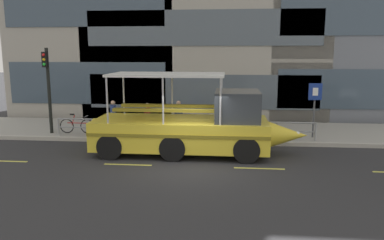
% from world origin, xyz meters
% --- Properties ---
extents(ground_plane, '(120.00, 120.00, 0.00)m').
position_xyz_m(ground_plane, '(0.00, 0.00, 0.00)').
color(ground_plane, '#2B2B2D').
extents(sidewalk, '(32.00, 4.80, 0.18)m').
position_xyz_m(sidewalk, '(0.00, 5.60, 0.09)').
color(sidewalk, '#99968E').
rests_on(sidewalk, ground_plane).
extents(curb_edge, '(32.00, 0.18, 0.18)m').
position_xyz_m(curb_edge, '(0.00, 3.11, 0.09)').
color(curb_edge, '#B2ADA3').
rests_on(curb_edge, ground_plane).
extents(lane_centreline, '(25.80, 0.12, 0.01)m').
position_xyz_m(lane_centreline, '(-0.00, -0.36, 0.00)').
color(lane_centreline, '#DBD64C').
rests_on(lane_centreline, ground_plane).
extents(curb_guardrail, '(12.03, 0.09, 0.84)m').
position_xyz_m(curb_guardrail, '(-0.80, 3.45, 0.74)').
color(curb_guardrail, gray).
rests_on(curb_guardrail, sidewalk).
extents(traffic_light_pole, '(0.24, 0.46, 4.12)m').
position_xyz_m(traffic_light_pole, '(-7.37, 3.86, 2.68)').
color(traffic_light_pole, black).
rests_on(traffic_light_pole, sidewalk).
extents(parking_sign, '(0.60, 0.12, 2.52)m').
position_xyz_m(parking_sign, '(5.21, 4.14, 1.89)').
color(parking_sign, '#4C4F54').
rests_on(parking_sign, sidewalk).
extents(leaned_bicycle, '(1.74, 0.46, 0.96)m').
position_xyz_m(leaned_bicycle, '(-6.09, 3.97, 0.56)').
color(leaned_bicycle, black).
rests_on(leaned_bicycle, sidewalk).
extents(duck_tour_boat, '(8.71, 2.69, 3.27)m').
position_xyz_m(duck_tour_boat, '(-0.14, 1.46, 1.09)').
color(duck_tour_boat, yellow).
rests_on(duck_tour_boat, ground_plane).
extents(pedestrian_near_bow, '(0.29, 0.45, 1.66)m').
position_xyz_m(pedestrian_near_bow, '(2.62, 4.79, 1.18)').
color(pedestrian_near_bow, black).
rests_on(pedestrian_near_bow, sidewalk).
extents(pedestrian_mid_left, '(0.36, 0.33, 1.59)m').
position_xyz_m(pedestrian_mid_left, '(-1.14, 4.53, 1.14)').
color(pedestrian_mid_left, black).
rests_on(pedestrian_mid_left, sidewalk).
extents(pedestrian_mid_right, '(0.25, 0.42, 1.51)m').
position_xyz_m(pedestrian_mid_right, '(-2.61, 4.12, 1.09)').
color(pedestrian_mid_right, '#47423D').
rests_on(pedestrian_mid_right, sidewalk).
extents(pedestrian_near_stern, '(0.38, 0.30, 1.53)m').
position_xyz_m(pedestrian_near_stern, '(-4.48, 4.74, 1.10)').
color(pedestrian_near_stern, '#1E2338').
rests_on(pedestrian_near_stern, sidewalk).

